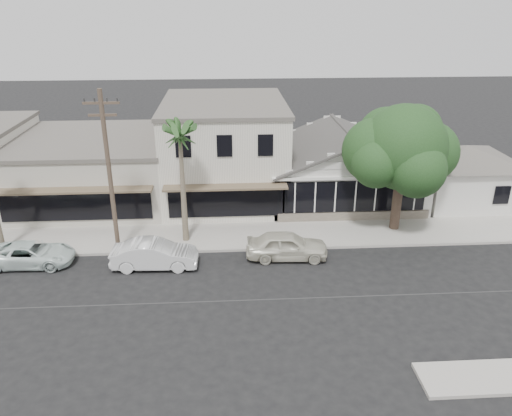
{
  "coord_description": "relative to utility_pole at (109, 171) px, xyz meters",
  "views": [
    {
      "loc": [
        -2.92,
        -19.81,
        13.04
      ],
      "look_at": [
        -1.31,
        6.0,
        2.15
      ],
      "focal_mm": 35.0,
      "sensor_mm": 36.0,
      "label": 1
    }
  ],
  "objects": [
    {
      "name": "row_building_near",
      "position": [
        6.0,
        8.3,
        -1.54
      ],
      "size": [
        8.0,
        10.0,
        6.5
      ],
      "primitive_type": "cube",
      "color": "silver",
      "rests_on": "ground"
    },
    {
      "name": "car_1",
      "position": [
        2.23,
        -1.74,
        -4.05
      ],
      "size": [
        4.5,
        1.68,
        1.47
      ],
      "primitive_type": "imported",
      "rotation": [
        0.0,
        0.0,
        1.54
      ],
      "color": "silver",
      "rests_on": "ground"
    },
    {
      "name": "ground",
      "position": [
        9.0,
        -5.2,
        -4.79
      ],
      "size": [
        140.0,
        140.0,
        0.0
      ],
      "primitive_type": "plane",
      "color": "black",
      "rests_on": "ground"
    },
    {
      "name": "shade_tree",
      "position": [
        16.12,
        2.15,
        0.27
      ],
      "size": [
        6.92,
        6.26,
        7.68
      ],
      "rotation": [
        0.0,
        0.0,
        0.02
      ],
      "color": "#4E3A2F",
      "rests_on": "ground"
    },
    {
      "name": "row_building_midnear",
      "position": [
        -3.0,
        8.3,
        -2.69
      ],
      "size": [
        10.0,
        10.0,
        4.2
      ],
      "primitive_type": "cube",
      "color": "#BAB5A7",
      "rests_on": "ground"
    },
    {
      "name": "side_cottage",
      "position": [
        22.2,
        6.3,
        -3.29
      ],
      "size": [
        6.0,
        6.0,
        3.0
      ],
      "primitive_type": "cube",
      "color": "beige",
      "rests_on": "ground"
    },
    {
      "name": "palm_east",
      "position": [
        3.65,
        1.09,
        1.66
      ],
      "size": [
        3.17,
        3.17,
        7.56
      ],
      "color": "#726651",
      "rests_on": "ground"
    },
    {
      "name": "car_0",
      "position": [
        9.24,
        -1.17,
        -4.04
      ],
      "size": [
        4.47,
        1.99,
        1.49
      ],
      "primitive_type": "imported",
      "rotation": [
        0.0,
        0.0,
        1.52
      ],
      "color": "beige",
      "rests_on": "ground"
    },
    {
      "name": "utility_pole",
      "position": [
        0.0,
        0.0,
        0.0
      ],
      "size": [
        1.8,
        0.24,
        9.0
      ],
      "color": "brown",
      "rests_on": "ground"
    },
    {
      "name": "car_2",
      "position": [
        -4.3,
        -1.08,
        -4.17
      ],
      "size": [
        4.47,
        2.16,
        1.23
      ],
      "primitive_type": "imported",
      "rotation": [
        0.0,
        0.0,
        1.54
      ],
      "color": "silver",
      "rests_on": "ground"
    },
    {
      "name": "sidewalk_north",
      "position": [
        1.0,
        1.55,
        -4.71
      ],
      "size": [
        90.0,
        3.5,
        0.15
      ],
      "primitive_type": "cube",
      "color": "#9E9991",
      "rests_on": "ground"
    },
    {
      "name": "corner_shop",
      "position": [
        14.0,
        7.27,
        -2.17
      ],
      "size": [
        10.4,
        8.6,
        5.1
      ],
      "color": "beige",
      "rests_on": "ground"
    }
  ]
}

